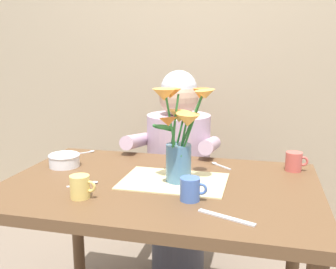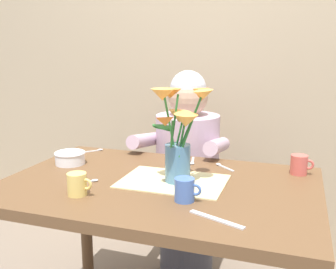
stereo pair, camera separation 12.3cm
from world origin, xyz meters
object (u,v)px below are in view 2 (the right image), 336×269
object	(u,v)px
dinner_knife	(216,219)
flower_vase	(179,132)
ceramic_bowl	(70,157)
coffee_cup	(77,184)
tea_cup	(185,190)
ceramic_mug	(299,165)
seated_person	(187,176)

from	to	relation	value
dinner_knife	flower_vase	bearing A→B (deg)	148.18
ceramic_bowl	coffee_cup	xyz separation A→B (m)	(0.24, -0.32, 0.01)
flower_vase	tea_cup	bearing A→B (deg)	-65.81
coffee_cup	ceramic_mug	bearing A→B (deg)	34.19
flower_vase	ceramic_mug	bearing A→B (deg)	30.91
flower_vase	ceramic_bowl	distance (m)	0.56
tea_cup	ceramic_bowl	bearing A→B (deg)	157.58
seated_person	ceramic_mug	world-z (taller)	seated_person
flower_vase	dinner_knife	size ratio (longest dim) A/B	1.91
flower_vase	ceramic_mug	distance (m)	0.53
ceramic_bowl	dinner_knife	xyz separation A→B (m)	(0.74, -0.36, -0.03)
dinner_knife	tea_cup	world-z (taller)	tea_cup
tea_cup	ceramic_mug	distance (m)	0.56
dinner_knife	tea_cup	bearing A→B (deg)	161.03
seated_person	flower_vase	world-z (taller)	seated_person
flower_vase	dinner_knife	bearing A→B (deg)	-53.61
seated_person	ceramic_mug	bearing A→B (deg)	-33.73
seated_person	coffee_cup	xyz separation A→B (m)	(-0.16, -0.83, 0.22)
seated_person	tea_cup	xyz separation A→B (m)	(0.21, -0.76, 0.22)
seated_person	coffee_cup	world-z (taller)	seated_person
dinner_knife	coffee_cup	bearing A→B (deg)	-163.28
ceramic_bowl	coffee_cup	bearing A→B (deg)	-53.58
ceramic_mug	dinner_knife	bearing A→B (deg)	-112.90
dinner_knife	ceramic_mug	xyz separation A→B (m)	(0.23, 0.54, 0.04)
seated_person	coffee_cup	size ratio (longest dim) A/B	12.20
flower_vase	ceramic_mug	xyz separation A→B (m)	(0.44, 0.26, -0.16)
ceramic_bowl	flower_vase	bearing A→B (deg)	-8.89
ceramic_bowl	dinner_knife	size ratio (longest dim) A/B	0.72
ceramic_mug	tea_cup	bearing A→B (deg)	-130.12
flower_vase	ceramic_bowl	xyz separation A→B (m)	(-0.53, 0.08, -0.17)
ceramic_bowl	tea_cup	bearing A→B (deg)	-22.42
coffee_cup	ceramic_bowl	bearing A→B (deg)	126.42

